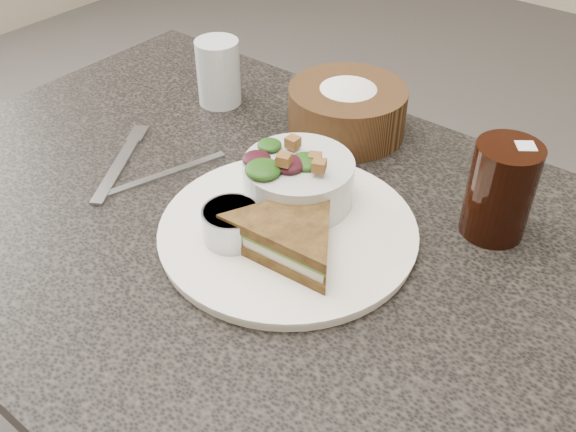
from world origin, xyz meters
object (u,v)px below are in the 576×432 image
Objects in this scene: salad_bowl at (298,174)px; bread_basket at (347,103)px; dining_table at (254,394)px; cola_glass at (501,186)px; dressing_ramekin at (232,224)px; sandwich at (291,234)px; dinner_plate at (288,231)px; water_glass at (218,72)px.

salad_bowl is 0.20m from bread_basket.
dining_table is 0.43m from salad_bowl.
cola_glass is (0.26, 0.16, 0.44)m from dining_table.
cola_glass reaches higher than bread_basket.
dining_table is 14.71× the size of dressing_ramekin.
bread_basket is 0.28m from cola_glass.
sandwich is 0.97× the size of bread_basket.
dressing_ramekin is (-0.07, -0.03, -0.00)m from sandwich.
sandwich reaches higher than dinner_plate.
cola_glass is at bearing 44.02° from dressing_ramekin.
cola_glass is (0.16, 0.19, 0.03)m from sandwich.
sandwich is 0.39m from water_glass.
dressing_ramekin is at bearing -135.98° from cola_glass.
dining_table is at bearing -178.23° from dinner_plate.
dinner_plate is 1.77× the size of bread_basket.
dressing_ramekin reaches higher than dinner_plate.
water_glass is (-0.27, 0.14, -0.00)m from salad_bowl.
cola_glass is 0.48m from water_glass.
bread_basket is 0.22m from water_glass.
bread_basket reaches higher than dinner_plate.
water_glass reaches higher than dining_table.
sandwich is (0.03, -0.03, 0.03)m from dinner_plate.
salad_bowl is at bearing 115.02° from dinner_plate.
bread_basket is at bearing 92.87° from dining_table.
bread_basket is (-0.01, 0.24, 0.42)m from dining_table.
cola_glass is at bearing -16.52° from bread_basket.
cola_glass reaches higher than salad_bowl.
sandwich is 1.23× the size of salad_bowl.
sandwich is 0.29m from bread_basket.
dinner_plate is at bearing 55.57° from dressing_ramekin.
dressing_ramekin is at bearing -161.53° from sandwich.
salad_bowl reaches higher than dining_table.
cola_glass is at bearing 28.13° from salad_bowl.
bread_basket is at bearing 13.01° from water_glass.
sandwich is at bearing -34.72° from water_glass.
cola_glass is (0.27, -0.08, 0.02)m from bread_basket.
salad_bowl is 0.31m from water_glass.
dining_table is at bearing -87.13° from bread_basket.
salad_bowl is 2.02× the size of dressing_ramekin.
dinner_plate is 2.97× the size of water_glass.
cola_glass is 1.28× the size of water_glass.
sandwich is (0.10, -0.03, 0.41)m from dining_table.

